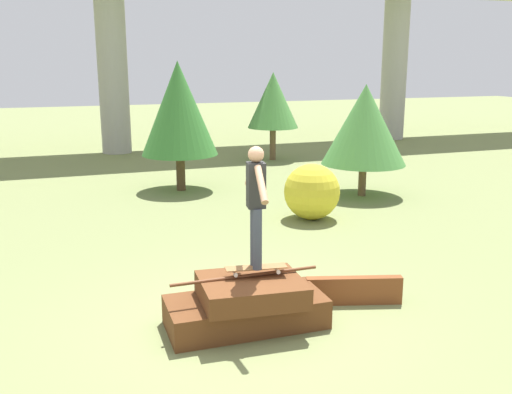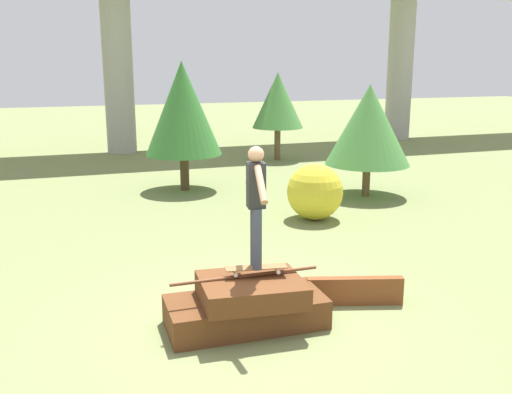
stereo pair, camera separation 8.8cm
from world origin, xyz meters
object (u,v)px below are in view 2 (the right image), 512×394
object	(u,v)px
tree_behind_left	(183,109)
tree_behind_right	(369,125)
skater	(256,199)
tree_mid_back	(278,101)
skateboard	(256,268)
bush_yellow_flowering	(315,192)

from	to	relation	value
tree_behind_left	tree_behind_right	bearing A→B (deg)	-26.86
skater	tree_behind_left	world-z (taller)	tree_behind_left
skater	tree_behind_right	world-z (taller)	tree_behind_right
tree_behind_left	tree_mid_back	bearing A→B (deg)	42.33
tree_behind_left	skateboard	bearing A→B (deg)	-95.37
tree_behind_left	tree_mid_back	xyz separation A→B (m)	(4.10, 3.74, -0.11)
tree_behind_left	bush_yellow_flowering	world-z (taller)	tree_behind_left
tree_behind_left	tree_behind_right	size ratio (longest dim) A/B	1.20
tree_behind_right	tree_mid_back	world-z (taller)	tree_mid_back
tree_behind_right	tree_mid_back	xyz separation A→B (m)	(-0.21, 5.92, 0.24)
skateboard	skater	distance (m)	0.93
bush_yellow_flowering	tree_behind_left	bearing A→B (deg)	118.96
bush_yellow_flowering	skater	bearing A→B (deg)	-122.74
skateboard	tree_behind_right	size ratio (longest dim) A/B	0.29
skateboard	bush_yellow_flowering	bearing A→B (deg)	57.26
bush_yellow_flowering	tree_mid_back	bearing A→B (deg)	75.23
skater	tree_mid_back	size ratio (longest dim) A/B	0.52
skateboard	bush_yellow_flowering	world-z (taller)	bush_yellow_flowering
tree_behind_left	tree_behind_right	world-z (taller)	tree_behind_left
tree_mid_back	bush_yellow_flowering	size ratio (longest dim) A/B	2.47
skateboard	tree_behind_right	bearing A→B (deg)	50.30
skater	skateboard	bearing A→B (deg)	90.00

